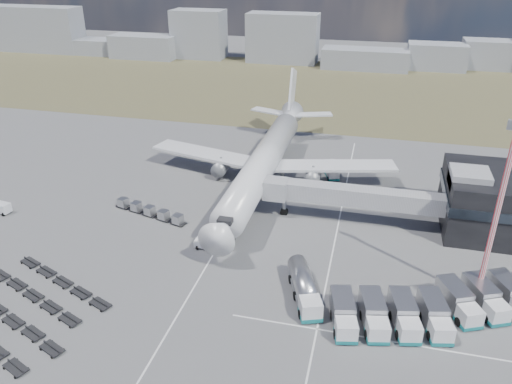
# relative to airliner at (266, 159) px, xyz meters

# --- Properties ---
(ground) EXTENTS (420.00, 420.00, 0.00)m
(ground) POSITION_rel_airliner_xyz_m (0.00, -32.38, -5.29)
(ground) COLOR #565659
(ground) RESTS_ON ground
(grass_strip) EXTENTS (420.00, 90.00, 0.01)m
(grass_strip) POSITION_rel_airliner_xyz_m (0.00, 77.62, -5.29)
(grass_strip) COLOR #4D4D2E
(grass_strip) RESTS_ON ground
(lane_markings) EXTENTS (47.12, 110.00, 0.01)m
(lane_markings) POSITION_rel_airliner_xyz_m (9.77, -29.38, -5.29)
(lane_markings) COLOR silver
(lane_markings) RESTS_ON ground
(jet_bridge) EXTENTS (30.30, 3.80, 7.05)m
(jet_bridge) POSITION_rel_airliner_xyz_m (15.90, -11.95, -0.24)
(jet_bridge) COLOR #939399
(jet_bridge) RESTS_ON ground
(airliner) EXTENTS (51.59, 64.53, 17.62)m
(airliner) POSITION_rel_airliner_xyz_m (0.00, 0.00, 0.00)
(airliner) COLOR silver
(airliner) RESTS_ON ground
(skyline) EXTENTS (317.04, 25.54, 21.69)m
(skyline) POSITION_rel_airliner_xyz_m (4.70, 118.41, 3.46)
(skyline) COLOR gray
(skyline) RESTS_ON ground
(fuel_tanker) EXTENTS (6.41, 11.32, 3.57)m
(fuel_tanker) POSITION_rel_airliner_xyz_m (13.41, -34.64, -3.51)
(fuel_tanker) COLOR silver
(fuel_tanker) RESTS_ON ground
(pushback_tug) EXTENTS (3.46, 2.04, 1.51)m
(pushback_tug) POSITION_rel_airliner_xyz_m (-3.70, -25.85, -4.53)
(pushback_tug) COLOR silver
(pushback_tug) RESTS_ON ground
(utility_van) EXTENTS (3.92, 2.20, 2.03)m
(utility_van) POSITION_rel_airliner_xyz_m (-43.30, -23.78, -4.28)
(utility_van) COLOR silver
(utility_van) RESTS_ON ground
(catering_truck) EXTENTS (3.95, 6.08, 2.59)m
(catering_truck) POSITION_rel_airliner_xyz_m (12.57, 6.57, -3.97)
(catering_truck) COLOR silver
(catering_truck) RESTS_ON ground
(service_trucks_near) EXTENTS (15.44, 10.65, 3.13)m
(service_trucks_near) POSITION_rel_airliner_xyz_m (24.58, -37.48, -3.59)
(service_trucks_near) COLOR silver
(service_trucks_near) RESTS_ON ground
(service_trucks_far) EXTENTS (12.61, 11.36, 3.14)m
(service_trucks_far) POSITION_rel_airliner_xyz_m (36.77, -31.09, -3.59)
(service_trucks_far) COLOR silver
(service_trucks_far) RESTS_ON ground
(uld_row) EXTENTS (14.98, 5.67, 1.66)m
(uld_row) POSITION_rel_airliner_xyz_m (-16.85, -18.28, -4.30)
(uld_row) COLOR black
(uld_row) RESTS_ON ground
(baggage_dollies) EXTENTS (26.43, 21.93, 0.74)m
(baggage_dollies) POSITION_rel_airliner_xyz_m (-23.49, -45.81, -4.92)
(baggage_dollies) COLOR black
(baggage_dollies) RESTS_ON ground
(floodlight_mast) EXTENTS (2.40, 1.95, 25.20)m
(floodlight_mast) POSITION_rel_airliner_xyz_m (36.32, -28.91, 7.34)
(floodlight_mast) COLOR red
(floodlight_mast) RESTS_ON ground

